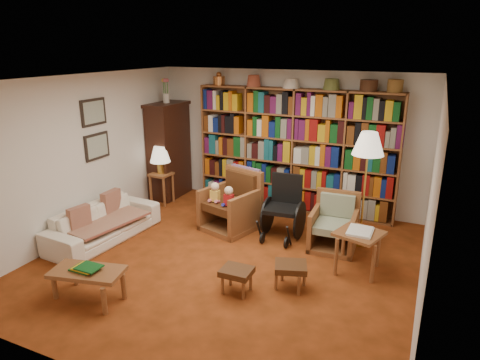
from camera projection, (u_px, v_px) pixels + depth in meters
The scene contains 23 objects.
floor at pixel (227, 260), 6.06m from camera, with size 5.00×5.00×0.00m, color #913C16.
ceiling at pixel (225, 80), 5.30m from camera, with size 5.00×5.00×0.00m, color white.
wall_back at pixel (287, 140), 7.85m from camera, with size 5.00×5.00×0.00m, color silver.
wall_front at pixel (91, 256), 3.51m from camera, with size 5.00×5.00×0.00m, color silver.
wall_left at pixel (83, 156), 6.67m from camera, with size 5.00×5.00×0.00m, color silver.
wall_right at pixel (430, 203), 4.69m from camera, with size 5.00×5.00×0.00m, color silver.
bookshelf at pixel (294, 147), 7.64m from camera, with size 3.60×0.30×2.42m.
curio_cabinet at pixel (169, 149), 8.40m from camera, with size 0.50×0.95×2.40m.
framed_pictures at pixel (95, 129), 6.81m from camera, with size 0.03×0.52×0.97m.
sofa at pixel (104, 223), 6.64m from camera, with size 0.73×1.86×0.54m, color white.
sofa_throw at pixel (106, 222), 6.61m from camera, with size 0.68×1.26×0.04m, color #BFB68B.
cushion_left at pixel (111, 204), 6.94m from camera, with size 0.12×0.37×0.37m, color maroon.
cushion_right at pixel (79, 219), 6.33m from camera, with size 0.11×0.34×0.34m, color maroon.
side_table_lamp at pixel (162, 182), 8.12m from camera, with size 0.40×0.40×0.60m.
table_lamp at pixel (160, 155), 7.96m from camera, with size 0.38×0.38×0.52m.
armchair_leather at pixel (233, 204), 7.06m from camera, with size 0.99×1.00×0.98m.
armchair_sage at pixel (335, 227), 6.40m from camera, with size 0.69×0.72×0.82m.
wheelchair at pixel (283, 209), 6.71m from camera, with size 0.57×0.79×0.99m.
floor_lamp at pixel (368, 148), 6.13m from camera, with size 0.46×0.46×1.73m.
side_table_papers at pixel (359, 238), 5.63m from camera, with size 0.68×0.68×0.60m.
footstool_a at pixel (237, 273), 5.20m from camera, with size 0.38×0.32×0.32m.
footstool_b at pixel (291, 268), 5.29m from camera, with size 0.48×0.44×0.33m.
coffee_table at pixel (87, 274), 5.04m from camera, with size 0.92×0.61×0.44m.
Camera 1 is at (2.43, -4.86, 2.91)m, focal length 32.00 mm.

